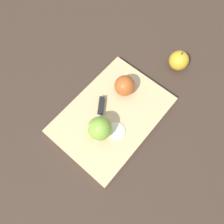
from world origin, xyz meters
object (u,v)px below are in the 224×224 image
(apple_half_right, at_px, (100,128))
(apple_whole, at_px, (179,61))
(knife, at_px, (101,109))
(apple_half_left, at_px, (125,86))

(apple_half_right, relative_size, apple_whole, 0.91)
(knife, distance_m, apple_whole, 0.37)
(apple_half_right, height_order, apple_whole, apple_half_right)
(knife, bearing_deg, apple_half_right, 5.10)
(knife, bearing_deg, apple_whole, 129.41)
(knife, bearing_deg, apple_half_left, 138.05)
(apple_whole, bearing_deg, apple_half_left, -23.42)
(apple_half_right, xyz_separation_m, knife, (-0.07, -0.05, -0.03))
(apple_half_left, relative_size, apple_half_right, 0.92)
(apple_half_right, relative_size, knife, 0.54)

